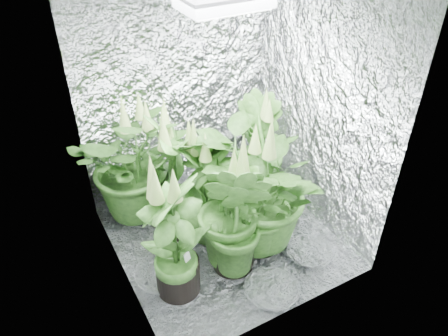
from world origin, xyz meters
The scene contains 12 objects.
ground centered at (0.00, 0.00, 0.00)m, with size 1.60×1.60×0.00m, color silver.
walls centered at (0.00, 0.00, 1.00)m, with size 1.62×1.62×2.00m.
grow_lamp centered at (0.00, 0.00, 1.83)m, with size 0.50×0.30×0.22m.
plant_a centered at (-0.46, 0.63, 0.52)m, with size 1.15×1.15×1.09m.
plant_b centered at (-0.26, 0.29, 0.51)m, with size 0.68×0.68×1.13m.
plant_c centered at (0.52, 0.38, 0.46)m, with size 0.54×0.54×1.00m.
plant_d centered at (-0.06, 0.11, 0.47)m, with size 0.69×0.69×1.02m.
plant_e centered at (0.22, -0.20, 0.51)m, with size 0.96×0.96×1.07m.
plant_f centered at (-0.51, -0.27, 0.48)m, with size 0.70×0.70×1.05m.
plant_g centered at (-0.07, -0.27, 0.49)m, with size 0.70×0.70×1.07m.
circulation_fan centered at (0.61, 0.31, 0.15)m, with size 0.17×0.30×0.35m.
plant_label centered at (-0.45, -0.30, 0.30)m, with size 0.05×0.01×0.08m, color white.
Camera 1 is at (-1.21, -2.18, 2.47)m, focal length 35.00 mm.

